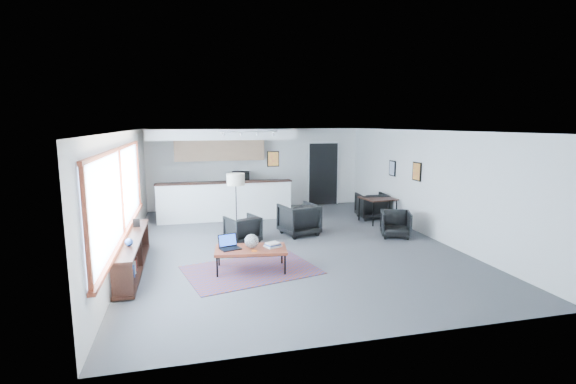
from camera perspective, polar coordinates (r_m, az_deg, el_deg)
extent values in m
cube|color=#4C4C4F|center=(9.77, 0.13, -7.11)|extent=(7.00, 9.00, 0.01)
cube|color=white|center=(9.37, 0.14, 8.39)|extent=(7.00, 9.00, 0.01)
cube|color=silver|center=(13.86, -4.37, 3.26)|extent=(7.00, 0.01, 2.60)
cube|color=silver|center=(5.32, 12.01, -6.80)|extent=(7.00, 0.01, 2.60)
cube|color=silver|center=(9.29, -21.34, -0.35)|extent=(0.01, 9.00, 2.60)
cube|color=silver|center=(10.86, 18.38, 1.14)|extent=(0.01, 9.00, 2.60)
cube|color=#8CBFFF|center=(8.38, -21.96, 0.00)|extent=(0.02, 5.80, 1.55)
cube|color=maroon|center=(8.53, -21.43, -5.30)|extent=(0.10, 5.95, 0.06)
cube|color=maroon|center=(8.29, -22.16, 5.47)|extent=(0.06, 5.95, 0.06)
cube|color=maroon|center=(5.57, -25.85, -4.69)|extent=(0.06, 0.06, 1.60)
cube|color=maroon|center=(8.37, -21.83, 0.01)|extent=(0.06, 0.06, 1.60)
cube|color=maroon|center=(11.23, -19.84, 2.34)|extent=(0.06, 0.06, 1.60)
cube|color=black|center=(8.43, -20.54, -5.97)|extent=(0.35, 3.00, 0.05)
cube|color=black|center=(8.60, -20.32, -9.64)|extent=(0.35, 3.00, 0.05)
cube|color=black|center=(7.15, -21.74, -11.23)|extent=(0.33, 0.04, 0.55)
cube|color=black|center=(8.51, -20.43, -7.85)|extent=(0.33, 0.04, 0.55)
cube|color=black|center=(9.90, -19.50, -5.42)|extent=(0.33, 0.04, 0.55)
cube|color=#3359A5|center=(7.34, -21.51, -11.96)|extent=(0.18, 0.04, 0.20)
cube|color=silver|center=(7.49, -21.34, -11.42)|extent=(0.18, 0.04, 0.22)
cube|color=maroon|center=(7.65, -21.18, -10.91)|extent=(0.18, 0.04, 0.24)
cube|color=black|center=(7.81, -21.02, -10.62)|extent=(0.18, 0.04, 0.20)
cube|color=#3359A5|center=(7.97, -20.87, -10.14)|extent=(0.18, 0.04, 0.22)
cube|color=silver|center=(8.13, -20.73, -9.68)|extent=(0.18, 0.04, 0.24)
cube|color=maroon|center=(8.29, -20.58, -9.44)|extent=(0.18, 0.04, 0.20)
cube|color=black|center=(8.45, -20.46, -9.01)|extent=(0.18, 0.04, 0.22)
cube|color=#3359A5|center=(8.61, -20.33, -8.60)|extent=(0.18, 0.03, 0.24)
cube|color=silver|center=(8.77, -20.20, -8.39)|extent=(0.18, 0.03, 0.20)
cube|color=maroon|center=(8.93, -20.09, -8.00)|extent=(0.18, 0.03, 0.22)
cube|color=black|center=(9.09, -19.98, -7.63)|extent=(0.18, 0.04, 0.24)
cube|color=black|center=(9.18, -20.02, -3.98)|extent=(0.14, 0.02, 0.18)
sphere|color=#264C99|center=(7.83, -20.93, -6.43)|extent=(0.14, 0.14, 0.14)
cube|color=white|center=(12.04, -8.54, -1.34)|extent=(3.80, 0.25, 1.10)
cube|color=black|center=(11.95, -8.61, 1.30)|extent=(3.85, 0.32, 0.04)
cube|color=white|center=(13.48, -9.11, -0.65)|extent=(3.80, 0.60, 0.90)
cube|color=#2D2D2D|center=(13.41, -9.16, 1.29)|extent=(3.82, 0.62, 0.04)
cube|color=tan|center=(13.46, -9.33, 5.76)|extent=(2.80, 0.35, 0.70)
cube|color=white|center=(12.74, -9.14, 7.83)|extent=(4.20, 1.80, 0.30)
cube|color=black|center=(12.10, -2.05, 4.54)|extent=(0.35, 0.03, 0.45)
cube|color=orange|center=(12.08, -2.04, 4.54)|extent=(0.30, 0.01, 0.40)
cube|color=black|center=(14.36, 4.79, 2.47)|extent=(1.00, 0.12, 2.10)
cube|color=white|center=(14.22, 2.79, 2.42)|extent=(0.06, 0.10, 2.10)
cube|color=white|center=(14.55, 6.72, 2.52)|extent=(0.06, 0.10, 2.10)
cube|color=white|center=(14.28, 4.84, 6.74)|extent=(1.10, 0.10, 0.06)
cube|color=silver|center=(11.41, -5.52, 8.29)|extent=(1.60, 0.04, 0.04)
cylinder|color=silver|center=(11.34, -8.79, 7.82)|extent=(0.07, 0.07, 0.09)
cylinder|color=silver|center=(11.39, -6.52, 7.87)|extent=(0.07, 0.07, 0.09)
cylinder|color=silver|center=(11.46, -4.26, 7.91)|extent=(0.07, 0.07, 0.09)
cylinder|color=silver|center=(11.54, -2.04, 7.94)|extent=(0.07, 0.07, 0.09)
cube|color=black|center=(11.15, 17.21, 2.69)|extent=(0.03, 0.38, 0.48)
cube|color=orange|center=(11.15, 17.14, 2.69)|extent=(0.00, 0.32, 0.42)
cube|color=black|center=(12.28, 14.09, 3.17)|extent=(0.03, 0.34, 0.44)
cube|color=#859FC5|center=(12.28, 14.02, 3.17)|extent=(0.00, 0.28, 0.38)
cube|color=#502D3E|center=(8.10, -5.06, -10.58)|extent=(2.70, 2.13, 0.01)
cube|color=maroon|center=(7.97, -5.10, -7.85)|extent=(1.42, 0.89, 0.05)
cube|color=black|center=(7.76, -9.66, -10.11)|extent=(0.03, 0.03, 0.39)
cube|color=black|center=(8.34, -9.41, -8.70)|extent=(0.03, 0.03, 0.39)
cube|color=black|center=(7.78, -0.42, -9.92)|extent=(0.03, 0.03, 0.39)
cube|color=black|center=(8.36, -0.85, -8.53)|extent=(0.03, 0.03, 0.39)
cube|color=black|center=(7.68, -5.05, -8.74)|extent=(1.27, 0.20, 0.03)
cube|color=black|center=(8.27, -5.15, -7.42)|extent=(1.27, 0.20, 0.03)
cube|color=black|center=(7.95, -7.89, -7.67)|extent=(0.43, 0.36, 0.02)
cube|color=black|center=(8.03, -8.28, -6.53)|extent=(0.37, 0.17, 0.24)
cube|color=blue|center=(8.02, -8.27, -6.54)|extent=(0.33, 0.14, 0.21)
sphere|color=gray|center=(7.95, -5.01, -6.70)|extent=(0.26, 0.26, 0.26)
cube|color=silver|center=(8.02, -2.11, -7.38)|extent=(0.35, 0.32, 0.03)
cube|color=#3359A5|center=(8.01, -2.11, -7.17)|extent=(0.32, 0.29, 0.03)
cube|color=silver|center=(7.99, -2.09, -7.02)|extent=(0.29, 0.27, 0.03)
cube|color=#E5590C|center=(7.79, -4.62, -8.03)|extent=(0.13, 0.13, 0.01)
imported|color=black|center=(9.82, -6.24, -4.90)|extent=(0.87, 0.84, 0.71)
imported|color=black|center=(10.45, 1.50, -3.52)|extent=(1.02, 0.98, 0.87)
cylinder|color=black|center=(10.61, -7.02, -5.73)|extent=(0.28, 0.28, 0.03)
cylinder|color=black|center=(10.46, -7.09, -2.22)|extent=(0.02, 0.02, 1.31)
cylinder|color=beige|center=(10.34, -7.17, 1.74)|extent=(0.45, 0.45, 0.29)
cube|color=black|center=(11.97, 12.18, -0.86)|extent=(0.93, 0.93, 0.04)
cylinder|color=black|center=(11.54, 11.59, -3.00)|extent=(0.04, 0.04, 0.67)
cylinder|color=black|center=(12.15, 9.71, -2.32)|extent=(0.04, 0.04, 0.67)
cylinder|color=black|center=(11.95, 14.58, -2.69)|extent=(0.04, 0.04, 0.67)
cylinder|color=black|center=(12.54, 12.62, -2.05)|extent=(0.04, 0.04, 0.67)
imported|color=black|center=(10.61, 14.50, -4.36)|extent=(0.75, 0.73, 0.60)
imported|color=black|center=(12.49, 11.38, -1.96)|extent=(0.73, 0.70, 0.70)
imported|color=black|center=(13.45, -6.47, 2.27)|extent=(0.60, 0.39, 0.38)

